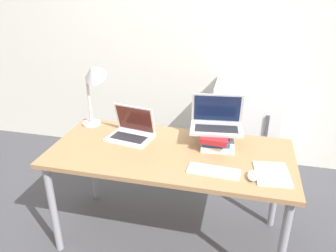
# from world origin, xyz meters

# --- Properties ---
(wall_back) EXTENTS (8.00, 0.05, 2.70)m
(wall_back) POSITION_xyz_m (0.00, 1.68, 1.35)
(wall_back) COLOR silver
(wall_back) RESTS_ON ground_plane
(desk) EXTENTS (1.59, 0.73, 0.73)m
(desk) POSITION_xyz_m (0.00, 0.37, 0.65)
(desk) COLOR #9E754C
(desk) RESTS_ON ground_plane
(laptop_left) EXTENTS (0.34, 0.27, 0.23)m
(laptop_left) POSITION_xyz_m (-0.31, 0.50, 0.77)
(laptop_left) COLOR silver
(laptop_left) RESTS_ON desk
(book_stack) EXTENTS (0.24, 0.29, 0.11)m
(book_stack) POSITION_xyz_m (0.29, 0.52, 0.78)
(book_stack) COLOR white
(book_stack) RESTS_ON desk
(laptop_on_books) EXTENTS (0.37, 0.26, 0.23)m
(laptop_on_books) POSITION_xyz_m (0.28, 0.56, 0.88)
(laptop_on_books) COLOR #B2B2B7
(laptop_on_books) RESTS_ON book_stack
(wireless_keyboard) EXTENTS (0.31, 0.13, 0.01)m
(wireless_keyboard) POSITION_xyz_m (0.31, 0.18, 0.73)
(wireless_keyboard) COLOR white
(wireless_keyboard) RESTS_ON desk
(mouse) EXTENTS (0.06, 0.11, 0.04)m
(mouse) POSITION_xyz_m (0.53, 0.17, 0.74)
(mouse) COLOR white
(mouse) RESTS_ON desk
(notepad) EXTENTS (0.22, 0.28, 0.01)m
(notepad) POSITION_xyz_m (0.64, 0.23, 0.73)
(notepad) COLOR white
(notepad) RESTS_ON desk
(desk_lamp) EXTENTS (0.23, 0.20, 0.52)m
(desk_lamp) POSITION_xyz_m (-0.62, 0.61, 1.11)
(desk_lamp) COLOR silver
(desk_lamp) RESTS_ON desk
(mini_fridge) EXTENTS (0.58, 0.50, 0.91)m
(mini_fridge) POSITION_xyz_m (0.48, 1.39, 0.45)
(mini_fridge) COLOR white
(mini_fridge) RESTS_ON ground_plane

